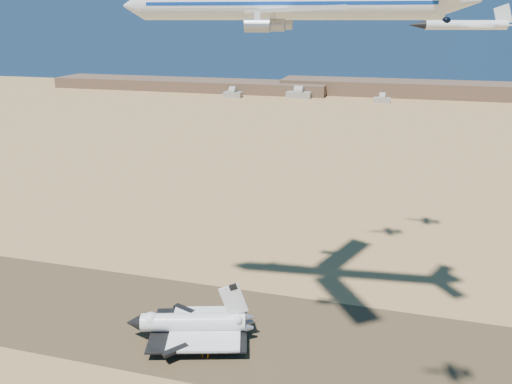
% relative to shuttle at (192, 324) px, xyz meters
% --- Properties ---
extents(ground, '(1200.00, 1200.00, 0.00)m').
position_rel_shuttle_xyz_m(ground, '(1.87, 6.31, -5.03)').
color(ground, tan).
rests_on(ground, ground).
extents(runway, '(600.00, 50.00, 0.06)m').
position_rel_shuttle_xyz_m(runway, '(1.87, 6.31, -5.00)').
color(runway, brown).
rests_on(runway, ground).
extents(ridgeline, '(960.00, 90.00, 18.00)m').
position_rel_shuttle_xyz_m(ridgeline, '(67.18, 533.61, 2.60)').
color(ridgeline, brown).
rests_on(ridgeline, ground).
extents(hangars, '(200.50, 29.50, 30.00)m').
position_rel_shuttle_xyz_m(hangars, '(-62.13, 484.74, -0.20)').
color(hangars, '#A4A191').
rests_on(hangars, ground).
extents(shuttle, '(38.29, 29.99, 18.70)m').
position_rel_shuttle_xyz_m(shuttle, '(0.00, 0.00, 0.00)').
color(shuttle, white).
rests_on(shuttle, runway).
extents(carrier_747, '(86.91, 66.89, 21.60)m').
position_rel_shuttle_xyz_m(carrier_747, '(23.05, 7.41, 89.83)').
color(carrier_747, white).
extents(crew_a, '(0.66, 0.80, 1.89)m').
position_rel_shuttle_xyz_m(crew_a, '(7.73, -7.82, -4.02)').
color(crew_a, '#D2690C').
rests_on(crew_a, runway).
extents(crew_b, '(0.66, 0.91, 1.68)m').
position_rel_shuttle_xyz_m(crew_b, '(6.14, -7.89, -4.13)').
color(crew_b, '#D2690C').
rests_on(crew_b, runway).
extents(crew_c, '(1.26, 1.06, 1.92)m').
position_rel_shuttle_xyz_m(crew_c, '(6.59, -6.04, -4.01)').
color(crew_c, '#D2690C').
rests_on(crew_c, runway).
extents(chase_jet_a, '(14.02, 7.84, 3.51)m').
position_rel_shuttle_xyz_m(chase_jet_a, '(60.90, -39.55, 85.80)').
color(chase_jet_a, white).
extents(chase_jet_e, '(16.57, 8.76, 4.13)m').
position_rel_shuttle_xyz_m(chase_jet_e, '(58.48, 70.00, 91.95)').
color(chase_jet_e, white).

